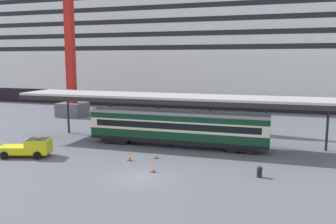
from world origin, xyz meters
name	(u,v)px	position (x,y,z in m)	size (l,w,h in m)	color
ground_plane	(140,178)	(0.00, 0.00, 0.00)	(400.00, 400.00, 0.00)	slate
cruise_ship	(265,44)	(8.16, 52.95, 13.21)	(169.20, 22.35, 38.54)	black
platform_canopy	(178,98)	(0.05, 11.75, 5.59)	(38.73, 5.79, 5.86)	#B7B7B7
train_carriage	(177,127)	(0.05, 11.31, 2.30)	(20.48, 2.81, 4.11)	black
service_truck	(30,147)	(-13.27, 2.79, 0.99)	(5.56, 3.41, 2.02)	yellow
traffic_cone_near	(156,155)	(-0.68, 5.99, 0.31)	(0.36, 0.36, 0.63)	black
traffic_cone_mid	(153,169)	(0.51, 1.75, 0.32)	(0.36, 0.36, 0.66)	black
traffic_cone_far	(129,157)	(-2.91, 4.47, 0.38)	(0.36, 0.36, 0.76)	black
dockside_crane	(72,24)	(-22.90, 26.91, 15.88)	(12.28, 4.40, 53.20)	#595960
quay_bollard	(259,171)	(9.60, 3.12, 0.52)	(0.48, 0.48, 0.96)	black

